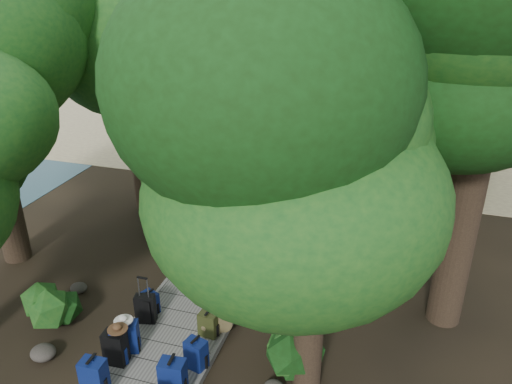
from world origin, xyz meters
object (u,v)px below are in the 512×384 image
(backpack_left_c, at_px, (128,335))
(duffel_right_black, at_px, (227,299))
(suitcase_on_boardwalk, at_px, (146,309))
(lone_suitcase_on_sand, at_px, (304,151))
(backpack_left_a, at_px, (94,376))
(sun_lounger, at_px, (399,139))
(backpack_right_d, at_px, (209,323))
(duffel_right_khaki, at_px, (220,314))
(backpack_right_b, at_px, (173,376))
(backpack_left_d, at_px, (150,301))
(kayak, at_px, (231,124))
(backpack_right_c, at_px, (196,353))
(backpack_left_b, at_px, (115,346))

(backpack_left_c, xyz_separation_m, duffel_right_black, (1.34, 1.78, -0.14))
(suitcase_on_boardwalk, bearing_deg, duffel_right_black, 19.76)
(lone_suitcase_on_sand, bearing_deg, suitcase_on_boardwalk, -96.41)
(backpack_left_c, bearing_deg, backpack_left_a, -109.95)
(backpack_left_c, relative_size, sun_lounger, 0.35)
(backpack_left_a, xyz_separation_m, duffel_right_black, (1.34, 2.89, -0.18))
(backpack_right_d, distance_m, duffel_right_khaki, 0.40)
(backpack_left_a, height_order, backpack_right_b, backpack_left_a)
(backpack_right_b, bearing_deg, backpack_left_a, -168.71)
(backpack_left_d, xyz_separation_m, kayak, (-2.84, 13.15, -0.19))
(backpack_right_c, bearing_deg, kayak, 121.69)
(backpack_left_c, height_order, backpack_right_b, backpack_right_b)
(backpack_left_d, height_order, backpack_right_c, backpack_right_c)
(backpack_right_d, bearing_deg, kayak, 113.51)
(backpack_right_c, distance_m, lone_suitcase_on_sand, 11.34)
(backpack_left_b, xyz_separation_m, sun_lounger, (4.48, 14.16, -0.15))
(backpack_right_b, bearing_deg, backpack_left_d, 121.94)
(backpack_left_a, xyz_separation_m, backpack_left_d, (-0.15, 2.27, -0.13))
(duffel_right_black, distance_m, sun_lounger, 12.41)
(duffel_right_black, distance_m, suitcase_on_boardwalk, 1.71)
(backpack_left_c, bearing_deg, sun_lounger, 52.57)
(backpack_right_b, xyz_separation_m, backpack_right_d, (0.01, 1.58, -0.11))
(backpack_left_b, bearing_deg, suitcase_on_boardwalk, 88.61)
(backpack_left_a, xyz_separation_m, kayak, (-2.99, 15.42, -0.32))
(backpack_left_b, xyz_separation_m, kayak, (-2.93, 14.66, -0.30))
(suitcase_on_boardwalk, relative_size, kayak, 0.18)
(backpack_left_a, bearing_deg, suitcase_on_boardwalk, 91.06)
(sun_lounger, bearing_deg, suitcase_on_boardwalk, -131.81)
(duffel_right_khaki, distance_m, lone_suitcase_on_sand, 10.08)
(backpack_right_c, relative_size, duffel_right_khaki, 0.97)
(backpack_left_a, distance_m, backpack_right_d, 2.36)
(duffel_right_khaki, xyz_separation_m, suitcase_on_boardwalk, (-1.49, -0.38, 0.09))
(backpack_right_d, relative_size, suitcase_on_boardwalk, 0.89)
(duffel_right_khaki, bearing_deg, backpack_left_a, -145.40)
(duffel_right_black, height_order, lone_suitcase_on_sand, lone_suitcase_on_sand)
(duffel_right_khaki, relative_size, duffel_right_black, 0.99)
(duffel_right_khaki, distance_m, suitcase_on_boardwalk, 1.54)
(duffel_right_khaki, relative_size, lone_suitcase_on_sand, 1.07)
(backpack_left_b, bearing_deg, backpack_right_b, -18.98)
(kayak, bearing_deg, duffel_right_black, -89.77)
(duffel_right_khaki, bearing_deg, backpack_left_d, 158.13)
(backpack_left_d, bearing_deg, backpack_right_c, -13.62)
(backpack_right_d, height_order, lone_suitcase_on_sand, backpack_right_d)
(backpack_right_c, distance_m, duffel_right_black, 1.82)
(backpack_left_a, bearing_deg, backpack_left_c, 88.07)
(backpack_right_b, height_order, backpack_right_c, backpack_right_b)
(duffel_right_black, relative_size, suitcase_on_boardwalk, 1.08)
(backpack_left_c, distance_m, backpack_right_d, 1.54)
(backpack_left_c, bearing_deg, kayak, 82.13)
(backpack_left_a, bearing_deg, backpack_right_d, 55.03)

